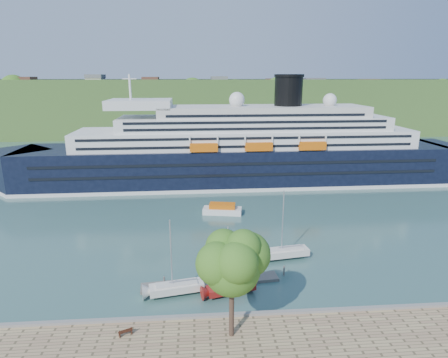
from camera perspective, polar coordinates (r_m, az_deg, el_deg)
ground at (r=42.25m, az=-2.29°, el=-21.21°), size 400.00×400.00×0.00m
far_hillside at (r=179.43m, az=-4.10°, el=11.07°), size 400.00×50.00×24.00m
quay_coping at (r=41.42m, az=-2.30°, el=-20.10°), size 220.00×0.50×0.30m
cruise_ship at (r=89.34m, az=1.94°, el=7.43°), size 115.16×17.97×25.82m
park_bench at (r=40.10m, az=-14.82°, el=-21.50°), size 1.49×1.08×0.89m
promenade_tree at (r=35.91m, az=1.19°, el=-15.18°), size 7.15×7.15×11.84m
floating_pontoon at (r=48.81m, az=-2.03°, el=-15.44°), size 17.41×3.86×0.38m
sailboat_white_near at (r=44.88m, az=-7.39°, el=-12.09°), size 7.33×3.26×9.16m
sailboat_red at (r=44.78m, az=1.12°, el=-12.63°), size 6.69×3.36×8.33m
sailboat_white_far at (r=53.36m, az=9.43°, el=-7.23°), size 7.78×3.23×9.74m
tender_launch at (r=71.04m, az=-0.26°, el=-4.54°), size 7.67×3.74×2.03m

